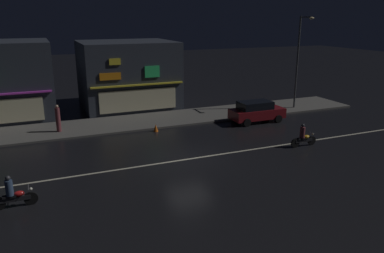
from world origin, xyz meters
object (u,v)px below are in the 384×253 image
at_px(pedestrian_on_sidewalk, 58,119).
at_px(parked_car_near_kerb, 256,111).
at_px(traffic_cone, 156,128).
at_px(motorcycle_lead, 303,137).
at_px(streetlamp_mid, 299,56).
at_px(motorcycle_following, 13,194).

distance_m(pedestrian_on_sidewalk, parked_car_near_kerb, 14.92).
bearing_deg(traffic_cone, motorcycle_lead, -41.29).
distance_m(streetlamp_mid, pedestrian_on_sidewalk, 20.54).
bearing_deg(pedestrian_on_sidewalk, parked_car_near_kerb, 171.85).
height_order(streetlamp_mid, pedestrian_on_sidewalk, streetlamp_mid).
relative_size(streetlamp_mid, traffic_cone, 14.48).
relative_size(streetlamp_mid, parked_car_near_kerb, 1.85).
bearing_deg(parked_car_near_kerb, traffic_cone, -3.81).
bearing_deg(traffic_cone, parked_car_near_kerb, -3.81).
relative_size(motorcycle_following, traffic_cone, 3.45).
bearing_deg(motorcycle_following, traffic_cone, -138.61).
xyz_separation_m(pedestrian_on_sidewalk, motorcycle_following, (-2.63, -10.77, -0.42)).
xyz_separation_m(motorcycle_lead, traffic_cone, (-7.74, 6.80, -0.36)).
relative_size(streetlamp_mid, motorcycle_lead, 4.19).
relative_size(pedestrian_on_sidewalk, traffic_cone, 3.54).
bearing_deg(traffic_cone, motorcycle_following, -136.95).
relative_size(parked_car_near_kerb, motorcycle_lead, 2.26).
bearing_deg(traffic_cone, pedestrian_on_sidewalk, 161.12).
bearing_deg(traffic_cone, streetlamp_mid, 7.23).
height_order(pedestrian_on_sidewalk, motorcycle_lead, pedestrian_on_sidewalk).
relative_size(streetlamp_mid, motorcycle_following, 4.19).
bearing_deg(parked_car_near_kerb, motorcycle_lead, 86.30).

